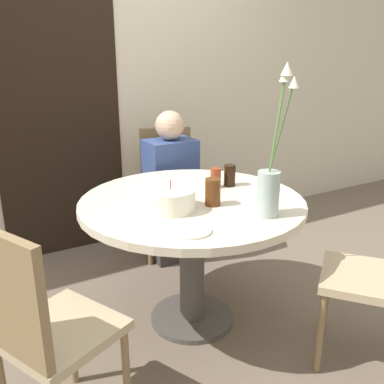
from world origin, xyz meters
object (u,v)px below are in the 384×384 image
at_px(chair_near_front, 168,183).
at_px(side_plate, 190,230).
at_px(flower_vase, 271,176).
at_px(chair_right_flank, 40,324).
at_px(drink_glass_1, 213,192).
at_px(drink_glass_0, 230,175).
at_px(drink_glass_2, 216,178).
at_px(person_guest, 171,192).
at_px(birthday_cake, 171,200).

height_order(chair_near_front, side_plate, chair_near_front).
distance_m(chair_near_front, flower_vase, 1.35).
bearing_deg(chair_right_flank, drink_glass_1, -98.04).
bearing_deg(flower_vase, drink_glass_1, 122.77).
distance_m(drink_glass_0, drink_glass_2, 0.09).
bearing_deg(chair_near_front, drink_glass_0, -71.45).
bearing_deg(side_plate, chair_right_flank, -175.58).
xyz_separation_m(flower_vase, person_guest, (0.05, 1.13, -0.41)).
bearing_deg(side_plate, drink_glass_2, 47.34).
bearing_deg(flower_vase, chair_near_front, 85.28).
distance_m(chair_right_flank, drink_glass_2, 1.23).
xyz_separation_m(drink_glass_1, person_guest, (0.21, 0.89, -0.29)).
height_order(side_plate, person_guest, person_guest).
distance_m(birthday_cake, side_plate, 0.28).
relative_size(flower_vase, side_plate, 3.69).
distance_m(chair_near_front, birthday_cake, 1.13).
bearing_deg(flower_vase, chair_right_flank, -178.11).
bearing_deg(drink_glass_0, chair_right_flank, -156.58).
height_order(chair_right_flank, drink_glass_0, chair_right_flank).
xyz_separation_m(birthday_cake, drink_glass_1, (0.21, -0.04, 0.02)).
bearing_deg(drink_glass_2, drink_glass_0, -6.68).
relative_size(chair_near_front, person_guest, 0.85).
bearing_deg(drink_glass_2, drink_glass_1, -125.60).
distance_m(drink_glass_2, person_guest, 0.71).
relative_size(chair_right_flank, birthday_cake, 3.86).
distance_m(drink_glass_1, drink_glass_2, 0.29).
relative_size(chair_near_front, drink_glass_0, 7.66).
bearing_deg(drink_glass_0, side_plate, -138.64).
bearing_deg(person_guest, chair_near_front, 71.07).
bearing_deg(chair_right_flank, side_plate, -110.72).
xyz_separation_m(flower_vase, drink_glass_2, (0.01, 0.48, -0.14)).
distance_m(birthday_cake, drink_glass_2, 0.43).
xyz_separation_m(chair_near_front, drink_glass_0, (-0.01, -0.81, 0.27)).
xyz_separation_m(chair_near_front, person_guest, (-0.05, -0.15, -0.02)).
xyz_separation_m(side_plate, person_guest, (0.48, 1.12, -0.23)).
bearing_deg(person_guest, chair_right_flank, -134.09).
distance_m(drink_glass_0, drink_glass_1, 0.35).
distance_m(chair_right_flank, person_guest, 1.63).
xyz_separation_m(chair_right_flank, drink_glass_2, (1.09, 0.52, 0.26)).
height_order(chair_right_flank, person_guest, person_guest).
xyz_separation_m(flower_vase, drink_glass_0, (0.10, 0.47, -0.13)).
bearing_deg(person_guest, drink_glass_0, -85.97).
bearing_deg(drink_glass_2, person_guest, 86.23).
bearing_deg(side_plate, drink_glass_1, 41.43).
bearing_deg(side_plate, person_guest, 66.94).
height_order(drink_glass_0, drink_glass_2, drink_glass_0).
bearing_deg(chair_near_front, drink_glass_1, -85.41).
bearing_deg(birthday_cake, drink_glass_2, 26.93).
height_order(chair_near_front, drink_glass_0, chair_near_front).
bearing_deg(birthday_cake, flower_vase, -37.83).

